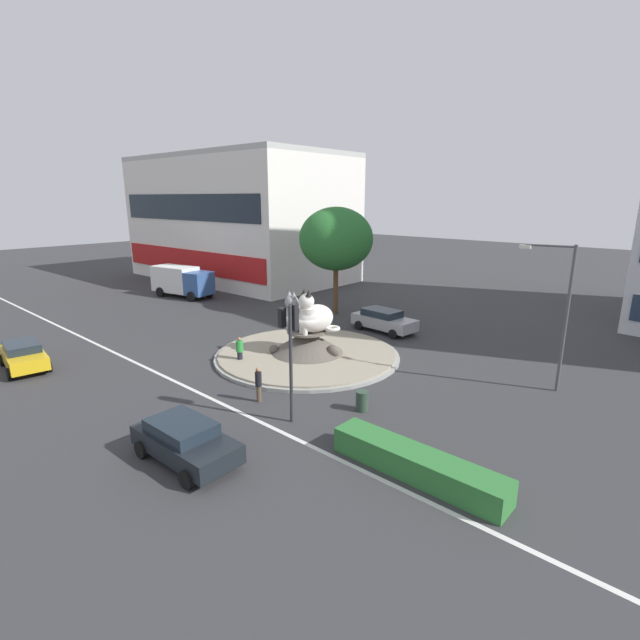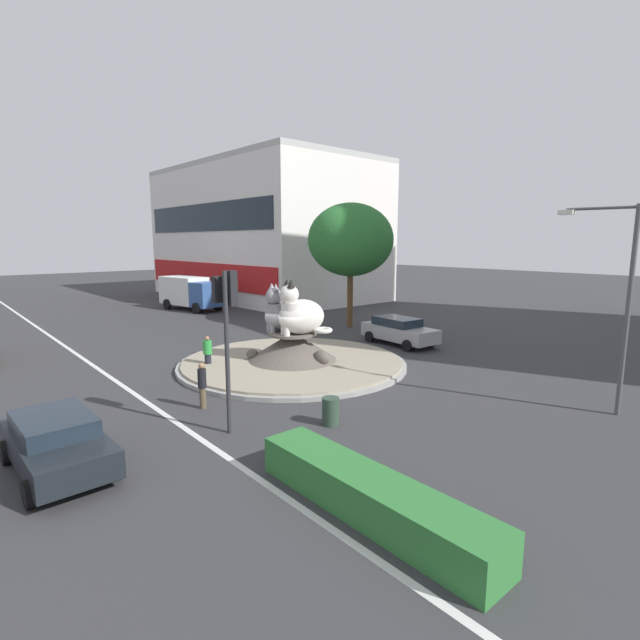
# 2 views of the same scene
# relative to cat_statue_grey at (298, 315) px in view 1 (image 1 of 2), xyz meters

# --- Properties ---
(ground_plane) EXTENTS (160.00, 160.00, 0.00)m
(ground_plane) POSITION_rel_cat_statue_grey_xyz_m (0.60, 0.13, -2.44)
(ground_plane) COLOR #333335
(lane_centreline) EXTENTS (112.00, 0.20, 0.01)m
(lane_centreline) POSITION_rel_cat_statue_grey_xyz_m (0.60, -7.14, -2.44)
(lane_centreline) COLOR silver
(lane_centreline) RESTS_ON ground
(roundabout_island) EXTENTS (10.76, 10.76, 1.60)m
(roundabout_island) POSITION_rel_cat_statue_grey_xyz_m (0.59, 0.14, -1.95)
(roundabout_island) COLOR gray
(roundabout_island) RESTS_ON ground
(cat_statue_grey) EXTENTS (1.73, 2.36, 2.31)m
(cat_statue_grey) POSITION_rel_cat_statue_grey_xyz_m (0.00, 0.00, 0.00)
(cat_statue_grey) COLOR gray
(cat_statue_grey) RESTS_ON roundabout_island
(cat_statue_white) EXTENTS (2.19, 2.68, 2.56)m
(cat_statue_white) POSITION_rel_cat_statue_grey_xyz_m (1.16, 0.10, 0.09)
(cat_statue_white) COLOR silver
(cat_statue_white) RESTS_ON roundabout_island
(traffic_light_mast) EXTENTS (0.71, 0.54, 4.98)m
(traffic_light_mast) POSITION_rel_cat_statue_grey_xyz_m (5.68, -6.14, 1.21)
(traffic_light_mast) COLOR #2D2D33
(traffic_light_mast) RESTS_ON ground
(shophouse_block) EXTENTS (24.95, 14.63, 13.53)m
(shophouse_block) POSITION_rel_cat_statue_grey_xyz_m (-24.53, 15.44, 4.32)
(shophouse_block) COLOR silver
(shophouse_block) RESTS_ON ground
(clipped_hedge_strip) EXTENTS (6.20, 1.20, 0.90)m
(clipped_hedge_strip) POSITION_rel_cat_statue_grey_xyz_m (11.65, -6.19, -1.99)
(clipped_hedge_strip) COLOR #2D7033
(clipped_hedge_strip) RESTS_ON ground
(broadleaf_tree_behind_island) EXTENTS (5.75, 5.75, 8.38)m
(broadleaf_tree_behind_island) POSITION_rel_cat_statue_grey_xyz_m (-5.04, 9.36, 3.48)
(broadleaf_tree_behind_island) COLOR brown
(broadleaf_tree_behind_island) RESTS_ON ground
(streetlight_arm) EXTENTS (2.37, 0.63, 7.02)m
(streetlight_arm) POSITION_rel_cat_statue_grey_xyz_m (12.71, 4.53, 1.68)
(streetlight_arm) COLOR #4C4C51
(streetlight_arm) RESTS_ON ground
(pedestrian_black_shirt) EXTENTS (0.30, 0.30, 1.66)m
(pedestrian_black_shirt) POSITION_rel_cat_statue_grey_xyz_m (3.25, -5.86, -1.55)
(pedestrian_black_shirt) COLOR brown
(pedestrian_black_shirt) RESTS_ON ground
(pedestrian_green_shirt) EXTENTS (0.40, 0.40, 1.55)m
(pedestrian_green_shirt) POSITION_rel_cat_statue_grey_xyz_m (-1.37, -3.27, -1.64)
(pedestrian_green_shirt) COLOR black
(pedestrian_green_shirt) RESTS_ON ground
(sedan_on_far_lane) EXTENTS (4.30, 2.19, 1.45)m
(sedan_on_far_lane) POSITION_rel_cat_statue_grey_xyz_m (5.07, -10.81, -1.67)
(sedan_on_far_lane) COLOR black
(sedan_on_far_lane) RESTS_ON ground
(hatchback_near_shophouse) EXTENTS (4.37, 2.44, 1.43)m
(hatchback_near_shophouse) POSITION_rel_cat_statue_grey_xyz_m (-9.51, -11.61, -1.67)
(hatchback_near_shophouse) COLOR gold
(hatchback_near_shophouse) RESTS_ON ground
(parked_car_right) EXTENTS (4.72, 2.34, 1.54)m
(parked_car_right) POSITION_rel_cat_statue_grey_xyz_m (0.86, 7.55, -1.62)
(parked_car_right) COLOR #99999E
(parked_car_right) RESTS_ON ground
(delivery_box_truck) EXTENTS (6.47, 3.38, 2.81)m
(delivery_box_truck) POSITION_rel_cat_statue_grey_xyz_m (-19.86, 4.62, -0.89)
(delivery_box_truck) COLOR #335693
(delivery_box_truck) RESTS_ON ground
(litter_bin) EXTENTS (0.56, 0.56, 0.90)m
(litter_bin) POSITION_rel_cat_statue_grey_xyz_m (7.30, -3.43, -1.99)
(litter_bin) COLOR #2D4233
(litter_bin) RESTS_ON ground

